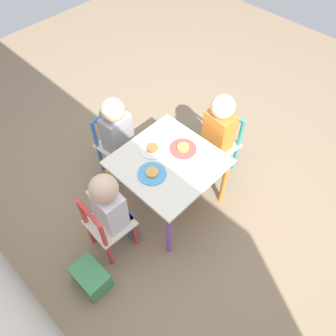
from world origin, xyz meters
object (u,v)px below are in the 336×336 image
Objects in this scene: kids_table at (168,167)px; chair_teal at (220,144)px; chair_red at (107,226)px; plate_right at (152,149)px; chair_blue at (116,145)px; plate_front at (183,148)px; child_back at (111,206)px; child_right at (118,132)px; child_front at (217,130)px; storage_bin at (91,277)px; plate_back at (152,173)px.

chair_teal is at bearing -95.22° from kids_table.
chair_red is 0.58m from plate_right.
chair_blue is 2.89× the size of plate_front.
plate_right is (0.14, 0.00, 0.07)m from kids_table.
child_right is at bearing -41.40° from child_back.
chair_teal is 0.20m from child_front.
child_front reaches higher than plate_front.
child_right is (0.46, 0.03, 0.03)m from kids_table.
child_back is 0.49m from storage_bin.
chair_teal reaches higher than kids_table.
kids_table is 1.20× the size of chair_blue.
chair_teal is at bearing -88.50° from storage_bin.
storage_bin is at bearing 95.06° from plate_front.
chair_teal is 2.89× the size of plate_front.
chair_blue is at bearing -133.40° from child_front.
storage_bin is (-0.60, 0.74, -0.18)m from chair_blue.
chair_red is 0.68m from child_right.
child_right is at bearing 5.78° from plate_right.
child_front is 1.03× the size of child_right.
child_right reaches higher than plate_front.
child_front reaches higher than chair_blue.
child_front is at bearing -88.17° from storage_bin.
chair_red is at bearing 86.79° from kids_table.
plate_back is (-0.03, -0.38, 0.22)m from chair_red.
child_front is 0.50m from plate_right.
plate_right is (0.14, -0.14, 0.00)m from plate_back.
plate_right is at bearing -72.40° from child_back.
child_back is (-0.50, 0.42, 0.18)m from chair_blue.
child_back reaches higher than chair_red.
child_front is 4.11× the size of plate_front.
chair_red is at bearing 90.00° from child_back.
chair_blue is 0.19m from child_right.
chair_red is 0.69m from chair_blue.
child_front reaches higher than chair_teal.
plate_back is (0.05, 0.66, 0.22)m from chair_teal.
plate_back is at bearing 90.00° from kids_table.
chair_blue is (0.52, 0.04, -0.15)m from kids_table.
plate_right is at bearing -45.00° from plate_back.
plate_back reaches higher than kids_table.
chair_red is 2.99× the size of plate_right.
chair_teal is 0.44m from plate_front.
chair_teal is 0.73× the size of child_back.
plate_back is 0.20m from plate_right.
plate_front is at bearing -90.00° from plate_back.
child_right is (-0.06, -0.00, 0.18)m from chair_blue.
plate_back and plate_right have the same top height.
storage_bin is (-0.11, 0.32, -0.36)m from child_back.
plate_back is at bearing -82.66° from storage_bin.
kids_table is 0.16m from plate_front.
chair_teal is at bearing -97.19° from plate_front.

